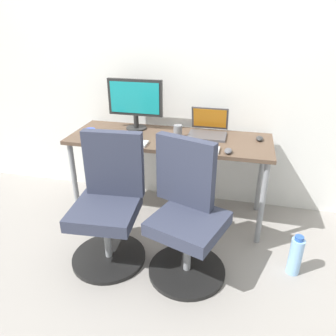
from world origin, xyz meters
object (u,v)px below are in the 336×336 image
object	(u,v)px
office_chair_left	(109,206)
coffee_mug	(91,134)
water_bottle_on_floor	(296,256)
open_laptop	(208,128)
desktop_monitor	(135,101)
office_chair_right	(187,217)

from	to	relation	value
office_chair_left	coffee_mug	distance (m)	0.65
office_chair_left	water_bottle_on_floor	world-z (taller)	office_chair_left
open_laptop	coffee_mug	distance (m)	0.97
coffee_mug	open_laptop	bearing A→B (deg)	20.98
water_bottle_on_floor	desktop_monitor	world-z (taller)	desktop_monitor
office_chair_left	desktop_monitor	world-z (taller)	desktop_monitor
office_chair_right	open_laptop	world-z (taller)	open_laptop
desktop_monitor	coffee_mug	size ratio (longest dim) A/B	5.22
office_chair_right	office_chair_left	bearing A→B (deg)	179.66
office_chair_left	water_bottle_on_floor	size ratio (longest dim) A/B	3.03
office_chair_left	coffee_mug	world-z (taller)	office_chair_left
office_chair_left	water_bottle_on_floor	bearing A→B (deg)	4.77
desktop_monitor	office_chair_right	bearing A→B (deg)	-52.69
water_bottle_on_floor	coffee_mug	xyz separation A→B (m)	(-1.63, 0.33, 0.64)
office_chair_left	open_laptop	world-z (taller)	open_laptop
office_chair_left	open_laptop	xyz separation A→B (m)	(0.59, 0.79, 0.37)
desktop_monitor	coffee_mug	bearing A→B (deg)	-126.90
office_chair_left	office_chair_right	world-z (taller)	same
office_chair_right	water_bottle_on_floor	world-z (taller)	office_chair_right
office_chair_left	office_chair_right	bearing A→B (deg)	-0.34
open_laptop	office_chair_right	bearing A→B (deg)	-91.95
open_laptop	coffee_mug	xyz separation A→B (m)	(-0.90, -0.35, -0.01)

